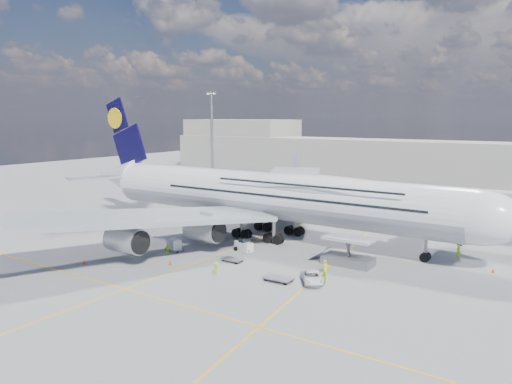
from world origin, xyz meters
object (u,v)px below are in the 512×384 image
Objects in this scene: crew_nose at (459,252)px; cone_wing_left_outer at (293,205)px; crew_wing at (168,250)px; cone_tail at (79,216)px; service_van at (312,277)px; catering_truck_inner at (272,196)px; cone_wing_left_inner at (256,221)px; light_mast at (212,140)px; crew_van at (325,266)px; jet_bridge at (483,203)px; dolly_row_a at (137,241)px; cone_wing_right_inner at (170,262)px; dolly_nose_near at (278,278)px; crew_loader at (324,278)px; crew_tug at (216,269)px; catering_truck_outer at (258,190)px; airliner at (270,195)px; cargo_loader at (347,255)px; cone_nose at (493,270)px; dolly_back at (100,220)px; baggage_tug at (244,246)px; cone_wing_right_outer at (85,262)px; dolly_row_c at (132,232)px; dolly_row_b at (174,245)px.

cone_wing_left_outer is (-39.10, 22.73, -0.71)m from crew_nose.
crew_wing reaches higher than cone_tail.
service_van reaches higher than cone_wing_left_outer.
catering_truck_inner is 13.85× the size of cone_wing_left_inner.
crew_van is at bearing -39.85° from light_mast.
jet_bridge is 50.67m from dolly_row_a.
cone_wing_left_inner is at bearing 99.48° from service_van.
cone_wing_right_inner is at bearing -173.87° from crew_nose.
cone_wing_left_outer is (-23.60, 44.47, -0.12)m from dolly_nose_near.
cone_tail is at bearing 76.11° from crew_van.
crew_nose is at bearing 37.27° from dolly_row_a.
crew_nose reaches higher than crew_loader.
crew_wing is at bearing 94.71° from crew_van.
crew_van is at bearing 45.25° from crew_tug.
crew_tug is at bearing -127.96° from jet_bridge.
cone_wing_left_inner is (-36.26, 4.05, -0.72)m from crew_nose.
catering_truck_outer is (-11.11, 48.71, 0.79)m from dolly_row_a.
jet_bridge is 9.60× the size of crew_nose.
light_mast is 77.21m from service_van.
crew_tug is (-23.01, -24.12, -0.12)m from crew_nose.
crew_loader is at bearing -41.94° from airliner.
airliner is at bearing 82.72° from cone_wing_right_inner.
cargo_loader is 15.05× the size of cone_nose.
cargo_loader is 2.58× the size of dolly_back.
baggage_tug is at bearing -18.06° from dolly_back.
cone_wing_left_inner is 34.41m from cone_wing_right_outer.
jet_bridge is at bearing 41.70° from cone_wing_right_outer.
cargo_loader is 14.69× the size of cone_wing_right_outer.
airliner is 22.78× the size of dolly_row_c.
airliner reaches higher than cargo_loader.
crew_nose is at bearing 23.20° from service_van.
service_van is at bearing -29.97° from catering_truck_outer.
catering_truck_inner reaches higher than crew_nose.
dolly_row_a is at bearing -146.06° from jet_bridge.
dolly_row_b is 12.62m from cone_wing_right_outer.
dolly_back is 24.95m from crew_wing.
airliner is at bearing 10.71° from cone_tail.
catering_truck_outer is at bearing 32.68° from crew_van.
baggage_tug is (19.09, 3.91, -0.31)m from dolly_row_c.
dolly_back is at bearing 168.95° from crew_tug.
dolly_row_c is 23.18m from cone_wing_left_inner.
crew_loader is at bearing -42.64° from cone_wing_left_inner.
catering_truck_inner is at bearing 105.67° from cone_wing_right_inner.
crew_van is (-0.53, 4.49, 0.14)m from service_van.
cargo_loader is 5.37× the size of crew_van.
crew_loader is 2.67× the size of cone_wing_right_outer.
baggage_tug reaches higher than cone_wing_left_inner.
cone_wing_right_inner is at bearing -39.76° from dolly_back.
catering_truck_outer is (6.58, 41.27, 0.95)m from dolly_back.
light_mast is at bearing 126.16° from dolly_row_c.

